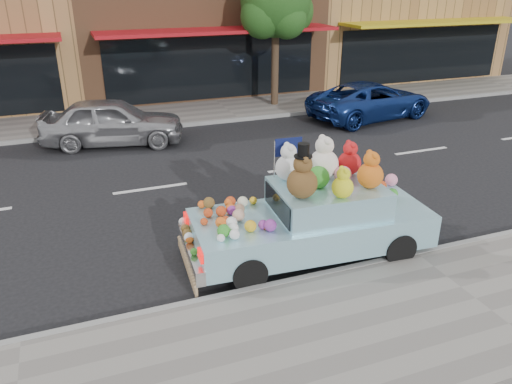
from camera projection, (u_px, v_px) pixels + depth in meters
name	position (u px, v px, depth m)	size (l,w,h in m)	color
ground	(299.00, 168.00, 13.48)	(120.00, 120.00, 0.00)	black
near_sidewalk	(475.00, 301.00, 7.89)	(60.00, 3.00, 0.12)	gray
far_sidewalk	(226.00, 110.00, 19.02)	(60.00, 3.00, 0.12)	gray
near_kerb	(415.00, 255.00, 9.17)	(60.00, 0.12, 0.13)	gray
far_kerb	(239.00, 120.00, 17.73)	(60.00, 0.12, 0.13)	gray
storefront_mid	(187.00, 3.00, 22.27)	(10.00, 9.80, 7.30)	#915E3D
street_tree	(276.00, 7.00, 18.27)	(3.00, 2.70, 5.22)	#38281C
car_silver	(112.00, 122.00, 15.08)	(1.69, 4.21, 1.43)	#A9AAAE
car_blue	(371.00, 100.00, 17.90)	(2.17, 4.70, 1.31)	navy
art_car	(313.00, 215.00, 9.06)	(4.60, 2.03, 2.31)	black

